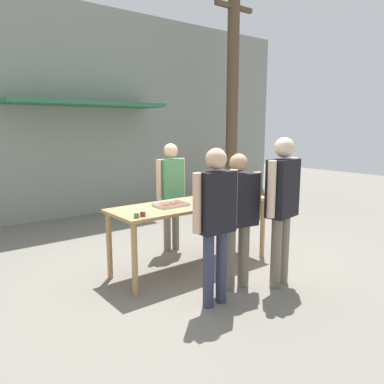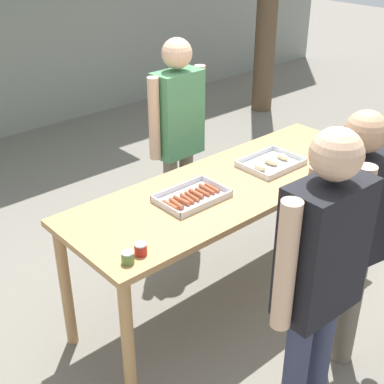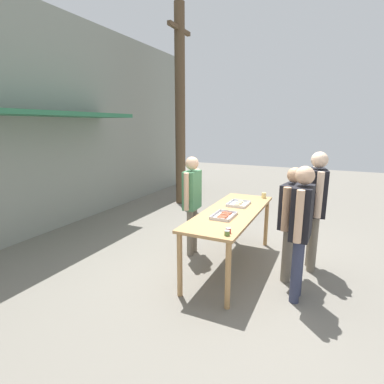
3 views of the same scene
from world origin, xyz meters
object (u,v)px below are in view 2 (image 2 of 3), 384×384
object	(u,v)px
condiment_jar_mustard	(128,258)
condiment_jar_ketchup	(141,249)
person_customer_waiting_in_line	(350,231)
food_tray_buns	(270,163)
beer_cup	(358,146)
person_customer_holding_hotdog	(320,271)
person_server_behind_table	(178,128)
food_tray_sausages	(191,197)

from	to	relation	value
condiment_jar_mustard	condiment_jar_ketchup	xyz separation A→B (m)	(0.09, 0.02, 0.00)
condiment_jar_ketchup	person_customer_waiting_in_line	size ratio (longest dim) A/B	0.04
food_tray_buns	beer_cup	xyz separation A→B (m)	(0.65, -0.27, 0.03)
condiment_jar_ketchup	person_customer_holding_hotdog	size ratio (longest dim) A/B	0.04
beer_cup	person_server_behind_table	bearing A→B (deg)	129.35
food_tray_sausages	person_server_behind_table	bearing A→B (deg)	54.78
condiment_jar_mustard	person_server_behind_table	world-z (taller)	person_server_behind_table
food_tray_sausages	person_customer_holding_hotdog	bearing A→B (deg)	-98.24
food_tray_sausages	beer_cup	bearing A→B (deg)	-11.22
person_customer_holding_hotdog	food_tray_sausages	bearing A→B (deg)	-96.07
food_tray_buns	condiment_jar_mustard	bearing A→B (deg)	-168.78
food_tray_sausages	beer_cup	world-z (taller)	beer_cup
person_server_behind_table	person_customer_waiting_in_line	xyz separation A→B (m)	(-0.19, -1.64, -0.06)
food_tray_buns	person_server_behind_table	world-z (taller)	person_server_behind_table
person_customer_waiting_in_line	condiment_jar_ketchup	bearing A→B (deg)	-23.27
food_tray_buns	condiment_jar_ketchup	bearing A→B (deg)	-168.70
food_tray_sausages	condiment_jar_ketchup	bearing A→B (deg)	-155.61
food_tray_buns	person_customer_holding_hotdog	distance (m)	1.38
condiment_jar_ketchup	person_customer_holding_hotdog	xyz separation A→B (m)	(0.43, -0.79, 0.09)
condiment_jar_ketchup	person_server_behind_table	distance (m)	1.51
food_tray_buns	person_customer_waiting_in_line	size ratio (longest dim) A/B	0.25
person_server_behind_table	food_tray_buns	bearing A→B (deg)	-77.29
food_tray_sausages	person_customer_holding_hotdog	size ratio (longest dim) A/B	0.25
condiment_jar_ketchup	beer_cup	xyz separation A→B (m)	(1.96, -0.01, 0.02)
person_server_behind_table	person_customer_holding_hotdog	size ratio (longest dim) A/B	0.98
beer_cup	person_customer_holding_hotdog	world-z (taller)	person_customer_holding_hotdog
condiment_jar_ketchup	person_server_behind_table	world-z (taller)	person_server_behind_table
beer_cup	person_server_behind_table	distance (m)	1.33
beer_cup	person_customer_waiting_in_line	world-z (taller)	person_customer_waiting_in_line
condiment_jar_mustard	condiment_jar_ketchup	bearing A→B (deg)	10.05
food_tray_buns	condiment_jar_ketchup	world-z (taller)	condiment_jar_ketchup
food_tray_buns	person_server_behind_table	size ratio (longest dim) A/B	0.24
food_tray_sausages	beer_cup	distance (m)	1.40
beer_cup	condiment_jar_mustard	bearing A→B (deg)	-179.80
food_tray_sausages	condiment_jar_ketchup	world-z (taller)	condiment_jar_ketchup
condiment_jar_ketchup	person_server_behind_table	bearing A→B (deg)	42.43
beer_cup	condiment_jar_ketchup	bearing A→B (deg)	179.73
person_server_behind_table	person_customer_waiting_in_line	size ratio (longest dim) A/B	1.03
person_customer_holding_hotdog	food_tray_buns	bearing A→B (deg)	-127.75
condiment_jar_mustard	beer_cup	distance (m)	2.05
person_customer_holding_hotdog	beer_cup	bearing A→B (deg)	-150.74
condiment_jar_mustard	condiment_jar_ketchup	distance (m)	0.09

